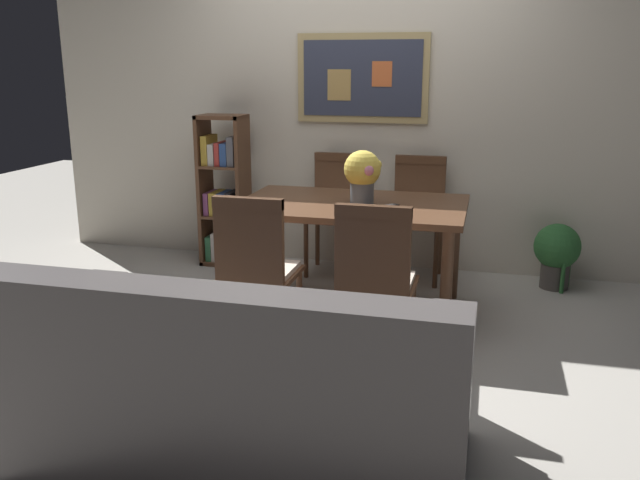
{
  "coord_description": "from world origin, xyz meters",
  "views": [
    {
      "loc": [
        0.98,
        -3.67,
        1.58
      ],
      "look_at": [
        0.11,
        -0.32,
        0.65
      ],
      "focal_mm": 37.04,
      "sensor_mm": 36.0,
      "label": 1
    }
  ],
  "objects_px": {
    "dining_chair_far_right": "(418,207)",
    "dining_chair_near_right": "(375,272)",
    "dining_chair_far_left": "(336,203)",
    "tv_remote": "(388,207)",
    "dining_table": "(352,217)",
    "flower_vase": "(362,173)",
    "potted_ivy": "(557,252)",
    "leather_couch": "(234,395)",
    "dining_chair_near_left": "(256,261)",
    "bookshelf": "(223,193)"
  },
  "relations": [
    {
      "from": "flower_vase",
      "to": "potted_ivy",
      "type": "bearing_deg",
      "value": 32.37
    },
    {
      "from": "dining_table",
      "to": "leather_couch",
      "type": "xyz_separation_m",
      "value": [
        -0.08,
        -1.84,
        -0.32
      ]
    },
    {
      "from": "flower_vase",
      "to": "tv_remote",
      "type": "xyz_separation_m",
      "value": [
        0.18,
        -0.11,
        -0.18
      ]
    },
    {
      "from": "dining_table",
      "to": "flower_vase",
      "type": "height_order",
      "value": "flower_vase"
    },
    {
      "from": "dining_table",
      "to": "tv_remote",
      "type": "distance_m",
      "value": 0.3
    },
    {
      "from": "dining_chair_near_right",
      "to": "bookshelf",
      "type": "xyz_separation_m",
      "value": [
        -1.51,
        1.61,
        0.04
      ]
    },
    {
      "from": "dining_chair_far_left",
      "to": "leather_couch",
      "type": "distance_m",
      "value": 2.68
    },
    {
      "from": "flower_vase",
      "to": "dining_chair_far_right",
      "type": "bearing_deg",
      "value": 72.54
    },
    {
      "from": "potted_ivy",
      "to": "tv_remote",
      "type": "xyz_separation_m",
      "value": [
        -1.09,
        -0.92,
        0.46
      ]
    },
    {
      "from": "leather_couch",
      "to": "potted_ivy",
      "type": "height_order",
      "value": "leather_couch"
    },
    {
      "from": "dining_chair_near_right",
      "to": "leather_couch",
      "type": "distance_m",
      "value": 1.1
    },
    {
      "from": "dining_chair_near_right",
      "to": "dining_chair_near_left",
      "type": "xyz_separation_m",
      "value": [
        -0.66,
        0.03,
        0.0
      ]
    },
    {
      "from": "leather_couch",
      "to": "tv_remote",
      "type": "xyz_separation_m",
      "value": [
        0.34,
        1.71,
        0.42
      ]
    },
    {
      "from": "dining_table",
      "to": "tv_remote",
      "type": "relative_size",
      "value": 9.36
    },
    {
      "from": "flower_vase",
      "to": "leather_couch",
      "type": "bearing_deg",
      "value": -94.75
    },
    {
      "from": "tv_remote",
      "to": "flower_vase",
      "type": "bearing_deg",
      "value": 149.3
    },
    {
      "from": "dining_chair_near_right",
      "to": "dining_chair_far_right",
      "type": "bearing_deg",
      "value": 88.87
    },
    {
      "from": "dining_chair_far_left",
      "to": "potted_ivy",
      "type": "relative_size",
      "value": 1.69
    },
    {
      "from": "dining_chair_far_right",
      "to": "bookshelf",
      "type": "xyz_separation_m",
      "value": [
        -1.54,
        -0.05,
        0.04
      ]
    },
    {
      "from": "dining_chair_near_left",
      "to": "leather_couch",
      "type": "height_order",
      "value": "dining_chair_near_left"
    },
    {
      "from": "potted_ivy",
      "to": "flower_vase",
      "type": "relative_size",
      "value": 1.6
    },
    {
      "from": "dining_chair_near_right",
      "to": "flower_vase",
      "type": "relative_size",
      "value": 2.7
    },
    {
      "from": "dining_chair_far_left",
      "to": "dining_chair_near_left",
      "type": "height_order",
      "value": "same"
    },
    {
      "from": "tv_remote",
      "to": "dining_table",
      "type": "bearing_deg",
      "value": 153.71
    },
    {
      "from": "potted_ivy",
      "to": "dining_chair_far_left",
      "type": "bearing_deg",
      "value": 178.84
    },
    {
      "from": "dining_chair_near_right",
      "to": "flower_vase",
      "type": "bearing_deg",
      "value": 105.82
    },
    {
      "from": "dining_chair_far_left",
      "to": "tv_remote",
      "type": "xyz_separation_m",
      "value": [
        0.55,
        -0.95,
        0.19
      ]
    },
    {
      "from": "dining_chair_far_left",
      "to": "dining_chair_far_right",
      "type": "distance_m",
      "value": 0.63
    },
    {
      "from": "dining_chair_near_left",
      "to": "flower_vase",
      "type": "relative_size",
      "value": 2.7
    },
    {
      "from": "dining_table",
      "to": "dining_chair_near_left",
      "type": "height_order",
      "value": "dining_chair_near_left"
    },
    {
      "from": "dining_table",
      "to": "dining_chair_near_right",
      "type": "xyz_separation_m",
      "value": [
        0.3,
        -0.83,
        -0.09
      ]
    },
    {
      "from": "dining_chair_far_left",
      "to": "dining_chair_far_right",
      "type": "xyz_separation_m",
      "value": [
        0.63,
        -0.0,
        0.0
      ]
    },
    {
      "from": "dining_table",
      "to": "leather_couch",
      "type": "distance_m",
      "value": 1.87
    },
    {
      "from": "potted_ivy",
      "to": "tv_remote",
      "type": "height_order",
      "value": "tv_remote"
    },
    {
      "from": "dining_table",
      "to": "bookshelf",
      "type": "relative_size",
      "value": 1.2
    },
    {
      "from": "dining_chair_near_right",
      "to": "tv_remote",
      "type": "relative_size",
      "value": 5.93
    },
    {
      "from": "bookshelf",
      "to": "flower_vase",
      "type": "height_order",
      "value": "bookshelf"
    },
    {
      "from": "dining_table",
      "to": "dining_chair_far_left",
      "type": "xyz_separation_m",
      "value": [
        -0.3,
        0.82,
        -0.09
      ]
    },
    {
      "from": "dining_table",
      "to": "tv_remote",
      "type": "height_order",
      "value": "tv_remote"
    },
    {
      "from": "leather_couch",
      "to": "tv_remote",
      "type": "relative_size",
      "value": 11.72
    },
    {
      "from": "potted_ivy",
      "to": "dining_chair_near_left",
      "type": "bearing_deg",
      "value": -136.95
    },
    {
      "from": "bookshelf",
      "to": "flower_vase",
      "type": "xyz_separation_m",
      "value": [
        1.28,
        -0.79,
        0.34
      ]
    },
    {
      "from": "dining_chair_far_left",
      "to": "dining_chair_near_right",
      "type": "xyz_separation_m",
      "value": [
        0.6,
        -1.66,
        0.0
      ]
    },
    {
      "from": "dining_chair_far_right",
      "to": "flower_vase",
      "type": "distance_m",
      "value": 0.96
    },
    {
      "from": "dining_chair_near_left",
      "to": "tv_remote",
      "type": "bearing_deg",
      "value": 47.7
    },
    {
      "from": "dining_chair_far_left",
      "to": "tv_remote",
      "type": "relative_size",
      "value": 5.93
    },
    {
      "from": "tv_remote",
      "to": "leather_couch",
      "type": "bearing_deg",
      "value": -101.07
    },
    {
      "from": "dining_table",
      "to": "bookshelf",
      "type": "height_order",
      "value": "bookshelf"
    },
    {
      "from": "dining_chair_far_right",
      "to": "dining_chair_near_right",
      "type": "bearing_deg",
      "value": -91.13
    },
    {
      "from": "dining_chair_far_left",
      "to": "leather_couch",
      "type": "relative_size",
      "value": 0.51
    }
  ]
}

